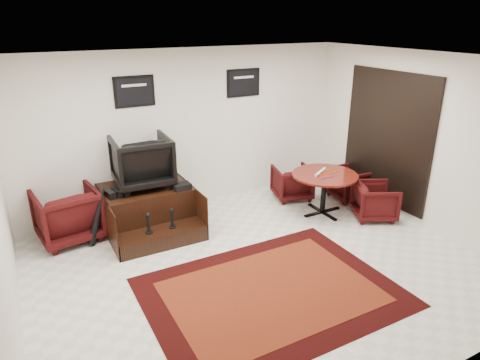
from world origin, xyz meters
The scene contains 16 objects.
ground centered at (0.00, 0.00, 0.00)m, with size 6.00×6.00×0.00m, color silver.
room_shell centered at (0.41, 0.12, 1.79)m, with size 6.02×5.02×2.81m.
area_rug centered at (-0.17, -0.59, 0.01)m, with size 3.10×2.32×0.01m.
shine_podium centered at (-1.01, 1.84, 0.33)m, with size 1.39×1.43×0.72m.
shine_chair centered at (-1.01, 1.99, 1.17)m, with size 0.88×0.82×0.90m, color black.
shoes_pair centered at (-1.54, 1.78, 0.77)m, with size 0.26×0.30×0.10m.
polish_kit centered at (-0.52, 1.54, 0.76)m, with size 0.28×0.19×0.10m, color black.
umbrella_black centered at (-1.82, 1.72, 0.46)m, with size 0.35×0.13×0.93m, color black, non-canonical shape.
umbrella_hooked centered at (-1.83, 1.80, 0.39)m, with size 0.29×0.11×0.78m, color black, non-canonical shape.
armchair_side centered at (-2.20, 2.10, 0.46)m, with size 0.89×0.83×0.91m, color black.
meeting_table centered at (1.88, 0.97, 0.65)m, with size 1.13×1.13×0.74m.
table_chair_back centered at (1.79, 1.80, 0.34)m, with size 0.67×0.63×0.69m, color black.
table_chair_window centered at (2.74, 1.27, 0.34)m, with size 0.65×0.61×0.67m, color black.
table_chair_corner centered at (2.54, 0.40, 0.34)m, with size 0.66×0.62×0.68m, color black.
paper_roll centered at (1.84, 1.04, 0.76)m, with size 0.05×0.05×0.42m, color silver.
table_clutter centered at (1.93, 0.97, 0.74)m, with size 0.57×0.33×0.01m.
Camera 1 is at (-2.69, -4.41, 3.29)m, focal length 32.00 mm.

